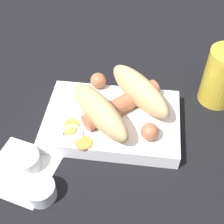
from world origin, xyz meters
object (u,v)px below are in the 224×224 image
sausage (122,104)px  condiment_cup_far (41,191)px  drink_glass (222,77)px  condiment_cup_near (26,162)px  bread_roll (120,101)px  food_tray (112,121)px

sausage → condiment_cup_far: sausage is taller
drink_glass → condiment_cup_far: bearing=-139.0°
sausage → condiment_cup_near: sausage is taller
bread_roll → condiment_cup_far: bread_roll is taller
food_tray → bread_roll: bread_roll is taller
drink_glass → sausage: bearing=-155.3°
sausage → condiment_cup_near: bearing=-141.2°
sausage → drink_glass: size_ratio=1.24×
sausage → condiment_cup_near: (-0.15, -0.12, -0.03)m
bread_roll → condiment_cup_far: size_ratio=4.22×
food_tray → sausage: (0.02, 0.02, 0.03)m
bread_roll → condiment_cup_far: bearing=-122.7°
food_tray → bread_roll: 0.05m
condiment_cup_near → food_tray: bearing=38.1°
food_tray → condiment_cup_near: 0.17m
food_tray → drink_glass: 0.23m
condiment_cup_far → drink_glass: size_ratio=0.41×
drink_glass → condiment_cup_near: bearing=-148.4°
sausage → drink_glass: (0.18, 0.08, 0.01)m
bread_roll → sausage: 0.01m
food_tray → sausage: 0.04m
drink_glass → food_tray: bearing=-153.3°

